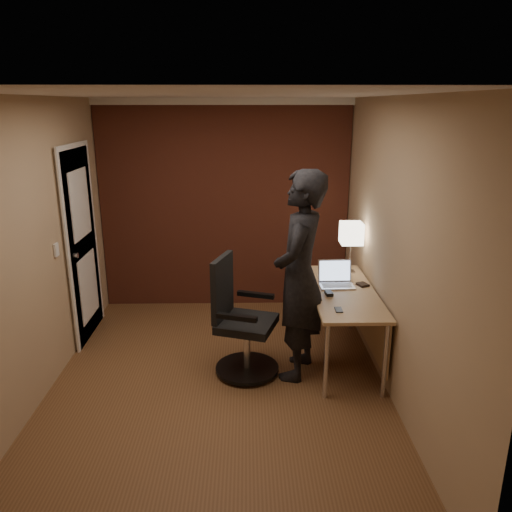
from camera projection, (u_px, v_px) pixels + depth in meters
The scene contains 9 objects.
room at pixel (199, 203), 5.57m from camera, with size 4.00×4.00×4.00m.
desk at pixel (350, 302), 4.80m from camera, with size 0.60×1.50×0.73m.
desk_lamp at pixel (351, 234), 5.14m from camera, with size 0.22×0.22×0.54m.
laptop at pixel (336, 278), 4.89m from camera, with size 0.34×0.27×0.23m.
mouse at pixel (329, 293), 4.63m from camera, with size 0.06×0.10×0.03m, color black.
phone at pixel (339, 310), 4.29m from camera, with size 0.06×0.12×0.01m, color black.
wallet at pixel (363, 285), 4.87m from camera, with size 0.09×0.11×0.02m, color black.
office_chair at pixel (240, 324), 4.60m from camera, with size 0.63×0.69×1.10m.
person at pixel (299, 277), 4.45m from camera, with size 0.70×0.46×1.91m, color black.
Camera 1 is at (0.26, -3.97, 2.43)m, focal length 35.00 mm.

